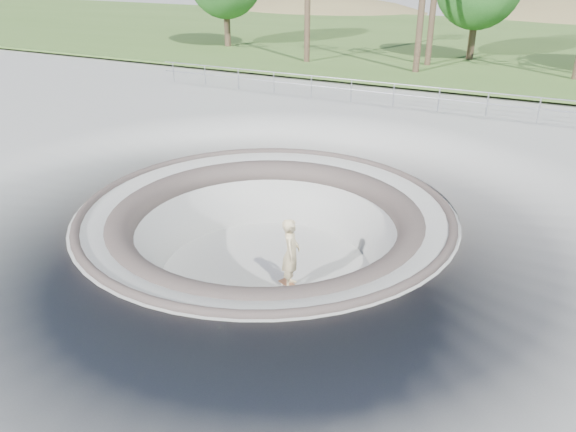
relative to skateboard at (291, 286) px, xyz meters
The scene contains 7 objects.
ground 2.22m from the skateboard, 149.54° to the left, with size 180.00×180.00×0.00m, color #A4A39E.
skate_bowl 1.25m from the skateboard, 149.54° to the left, with size 14.00×14.00×4.10m.
grass_strip 34.71m from the skateboard, 91.78° to the left, with size 180.00×36.00×0.12m.
distant_hills 58.10m from the skateboard, 87.32° to the left, with size 103.20×45.00×28.60m.
safety_railing 12.93m from the skateboard, 94.87° to the left, with size 25.00×0.06×1.03m.
skateboard is the anchor object (origin of this frame).
skater 1.01m from the skateboard, 36.87° to the right, with size 0.73×0.48×1.99m, color #D7C08B.
Camera 1 is at (6.75, -12.34, 6.38)m, focal length 35.00 mm.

